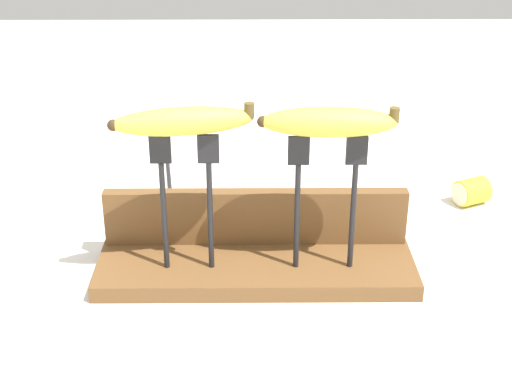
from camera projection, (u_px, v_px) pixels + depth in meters
The scene contains 10 objects.
ground_plane at pixel (256, 276), 0.98m from camera, with size 3.00×3.00×0.00m, color silver.
wooden_board at pixel (256, 269), 0.98m from camera, with size 0.41×0.13×0.02m, color brown.
board_backstop at pixel (256, 217), 1.00m from camera, with size 0.40×0.02×0.08m, color brown.
fork_stand_left at pixel (186, 190), 0.91m from camera, with size 0.08×0.01×0.18m.
fork_stand_right at pixel (326, 191), 0.92m from camera, with size 0.10×0.01×0.18m.
banana_raised_left at pixel (183, 121), 0.87m from camera, with size 0.17×0.06×0.04m.
banana_raised_right at pixel (329, 122), 0.88m from camera, with size 0.17×0.05×0.04m.
fork_fallen_near at pixel (170, 190), 1.21m from camera, with size 0.04×0.19×0.01m.
fork_fallen_far at pixel (262, 210), 1.15m from camera, with size 0.04×0.16×0.01m.
banana_chunk_near at pixel (471, 192), 1.16m from camera, with size 0.06×0.06×0.04m.
Camera 1 is at (-0.01, -0.84, 0.52)m, focal length 52.52 mm.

